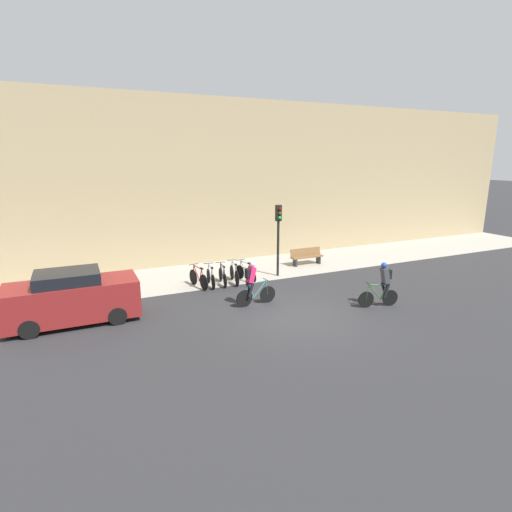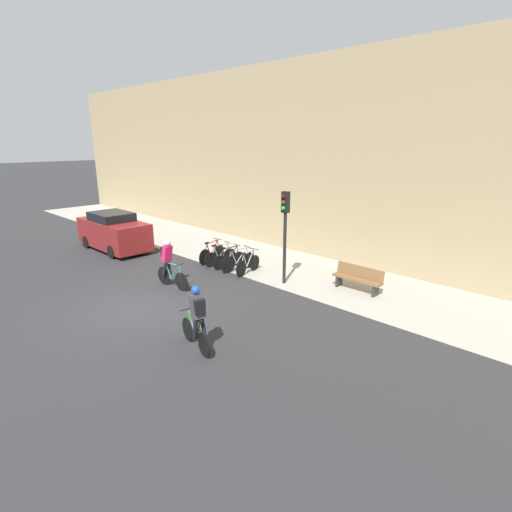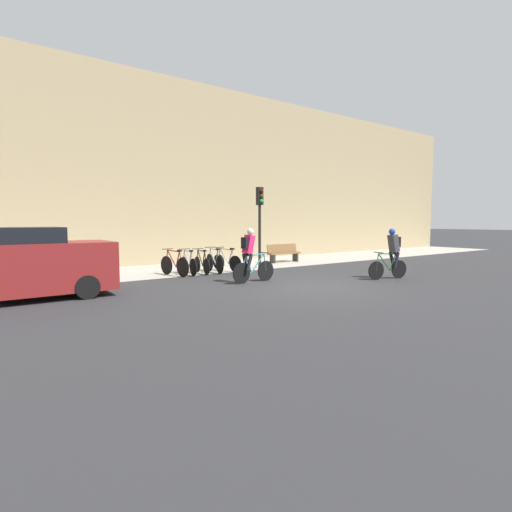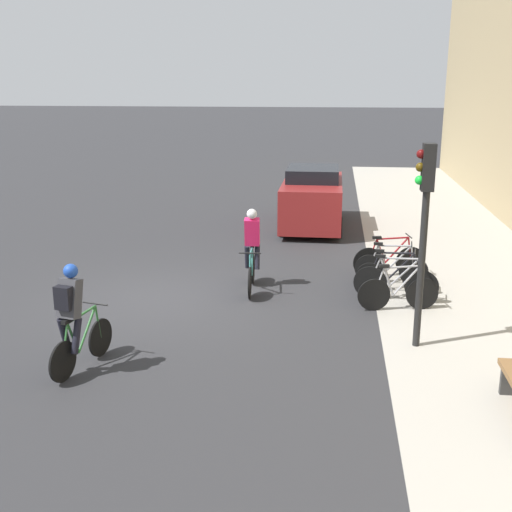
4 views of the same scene
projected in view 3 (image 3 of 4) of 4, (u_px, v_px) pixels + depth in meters
name	position (u px, v px, depth m)	size (l,w,h in m)	color
ground	(311.00, 287.00, 12.10)	(200.00, 200.00, 0.00)	#2B2B2D
kerb_strip	(203.00, 267.00, 17.53)	(44.00, 4.50, 0.01)	#A39E93
building_facade	(177.00, 173.00, 19.20)	(44.00, 0.60, 8.71)	tan
cyclist_pink	(250.00, 254.00, 12.94)	(1.71, 0.46, 1.78)	black
cyclist_grey	(392.00, 252.00, 13.85)	(1.61, 0.57, 1.76)	black
parked_bike_0	(174.00, 265.00, 14.70)	(0.49, 1.68, 0.98)	black
parked_bike_1	(188.00, 264.00, 15.04)	(0.46, 1.62, 0.96)	black
parked_bike_2	(202.00, 263.00, 15.37)	(0.46, 1.60, 0.94)	black
parked_bike_3	(215.00, 262.00, 15.71)	(0.46, 1.72, 0.98)	black
parked_bike_4	(227.00, 261.00, 16.05)	(0.48, 1.61, 0.96)	black
traffic_light_pole	(260.00, 212.00, 17.04)	(0.26, 0.30, 3.46)	black
bench	(284.00, 253.00, 19.62)	(1.83, 0.44, 0.89)	brown
parked_car	(22.00, 265.00, 10.08)	(4.30, 1.84, 1.85)	maroon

